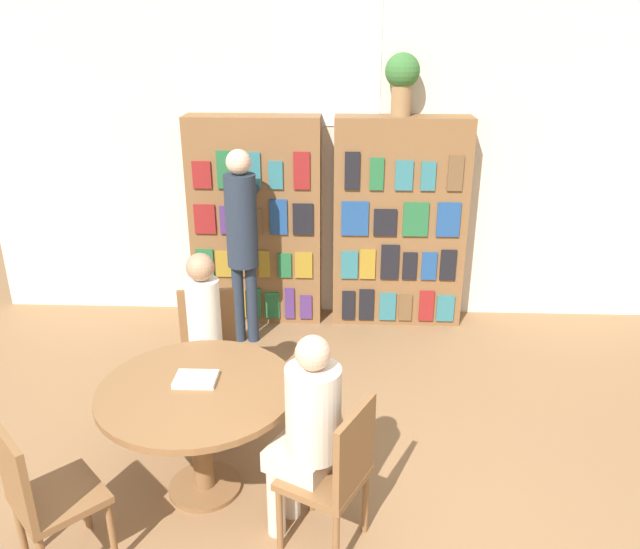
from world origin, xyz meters
TOP-DOWN VIEW (x-y plane):
  - wall_back at (0.00, 3.75)m, footprint 6.40×0.07m
  - bookshelf_left at (-0.65, 3.56)m, footprint 1.19×0.34m
  - bookshelf_right at (0.65, 3.56)m, footprint 1.19×0.34m
  - flower_vase at (0.62, 3.56)m, footprint 0.29×0.29m
  - reading_table at (-0.67, 1.12)m, footprint 1.14×1.14m
  - chair_near_camera at (-1.31, 0.48)m, footprint 0.57×0.57m
  - chair_left_side at (-0.81, 2.02)m, footprint 0.46×0.46m
  - chair_far_side at (0.14, 0.70)m, footprint 0.54×0.54m
  - seated_reader_left at (-0.78, 1.83)m, footprint 0.28×0.37m
  - seated_reader_right at (-0.02, 0.79)m, footprint 0.42×0.40m
  - librarian_standing at (-0.70, 3.06)m, footprint 0.27×0.54m
  - open_book_on_table at (-0.69, 1.18)m, footprint 0.24×0.18m

SIDE VIEW (x-z plane):
  - chair_near_camera at x=-1.31m, z-range 0.05..0.94m
  - chair_left_side at x=-0.81m, z-range 0.05..0.94m
  - chair_far_side at x=0.14m, z-range 0.05..0.94m
  - reading_table at x=-0.67m, z-range 0.23..0.95m
  - seated_reader_left at x=-0.78m, z-range 0.08..1.33m
  - seated_reader_right at x=-0.02m, z-range 0.09..1.33m
  - open_book_on_table at x=-0.69m, z-range 0.72..0.75m
  - bookshelf_right at x=0.65m, z-range 0.00..1.91m
  - bookshelf_left at x=-0.65m, z-range 0.00..1.91m
  - librarian_standing at x=-0.70m, z-range 0.18..1.89m
  - wall_back at x=0.00m, z-range 0.01..3.01m
  - flower_vase at x=0.62m, z-range 1.97..2.48m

